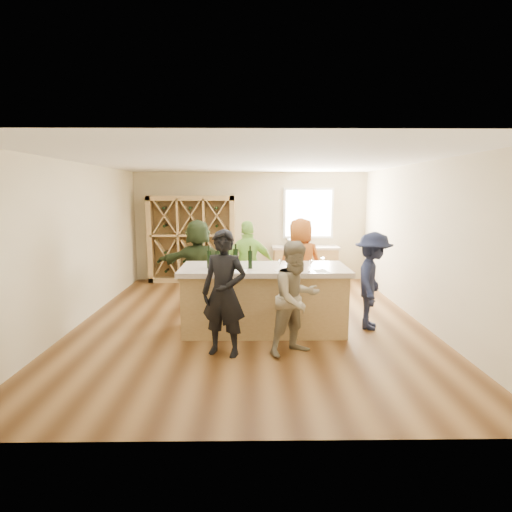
{
  "coord_description": "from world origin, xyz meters",
  "views": [
    {
      "loc": [
        0.01,
        -6.89,
        2.28
      ],
      "look_at": [
        0.1,
        0.2,
        1.15
      ],
      "focal_mm": 28.0,
      "sensor_mm": 36.0,
      "label": 1
    }
  ],
  "objects_px": {
    "sink": "(298,243)",
    "tasting_counter_base": "(264,301)",
    "wine_bottle_c": "(227,258)",
    "person_near_left": "(224,293)",
    "wine_bottle_a": "(209,259)",
    "person_far_left": "(199,264)",
    "wine_bottle_e": "(250,260)",
    "person_far_mid": "(248,266)",
    "person_far_right": "(300,264)",
    "wine_bottle_b": "(218,260)",
    "person_server": "(372,281)",
    "wine_rack": "(192,239)",
    "wine_bottle_d": "(236,259)",
    "person_near_right": "(296,298)"
  },
  "relations": [
    {
      "from": "sink",
      "to": "tasting_counter_base",
      "type": "xyz_separation_m",
      "value": [
        -0.98,
        -3.67,
        -0.51
      ]
    },
    {
      "from": "wine_bottle_c",
      "to": "person_near_left",
      "type": "height_order",
      "value": "person_near_left"
    },
    {
      "from": "wine_bottle_a",
      "to": "sink",
      "type": "bearing_deg",
      "value": 63.83
    },
    {
      "from": "wine_bottle_c",
      "to": "person_near_left",
      "type": "bearing_deg",
      "value": -89.23
    },
    {
      "from": "person_far_left",
      "to": "wine_bottle_e",
      "type": "bearing_deg",
      "value": 119.39
    },
    {
      "from": "wine_bottle_a",
      "to": "person_far_left",
      "type": "xyz_separation_m",
      "value": [
        -0.37,
        1.49,
        -0.34
      ]
    },
    {
      "from": "tasting_counter_base",
      "to": "person_far_mid",
      "type": "bearing_deg",
      "value": 102.49
    },
    {
      "from": "wine_bottle_e",
      "to": "person_far_right",
      "type": "relative_size",
      "value": 0.16
    },
    {
      "from": "person_near_left",
      "to": "person_far_mid",
      "type": "bearing_deg",
      "value": 99.81
    },
    {
      "from": "tasting_counter_base",
      "to": "wine_bottle_b",
      "type": "bearing_deg",
      "value": -162.89
    },
    {
      "from": "wine_bottle_b",
      "to": "person_server",
      "type": "height_order",
      "value": "person_server"
    },
    {
      "from": "person_server",
      "to": "person_far_mid",
      "type": "distance_m",
      "value": 2.37
    },
    {
      "from": "wine_rack",
      "to": "wine_bottle_d",
      "type": "relative_size",
      "value": 6.81
    },
    {
      "from": "wine_bottle_b",
      "to": "wine_bottle_c",
      "type": "relative_size",
      "value": 0.95
    },
    {
      "from": "wine_bottle_d",
      "to": "person_near_right",
      "type": "distance_m",
      "value": 1.26
    },
    {
      "from": "wine_rack",
      "to": "person_near_left",
      "type": "relative_size",
      "value": 1.23
    },
    {
      "from": "sink",
      "to": "person_far_right",
      "type": "relative_size",
      "value": 0.3
    },
    {
      "from": "person_far_mid",
      "to": "wine_bottle_b",
      "type": "bearing_deg",
      "value": 62.27
    },
    {
      "from": "wine_bottle_b",
      "to": "person_near_left",
      "type": "height_order",
      "value": "person_near_left"
    },
    {
      "from": "tasting_counter_base",
      "to": "wine_bottle_d",
      "type": "relative_size",
      "value": 8.05
    },
    {
      "from": "person_near_right",
      "to": "sink",
      "type": "bearing_deg",
      "value": 51.16
    },
    {
      "from": "wine_bottle_e",
      "to": "person_far_right",
      "type": "xyz_separation_m",
      "value": [
        0.98,
        1.42,
        -0.32
      ]
    },
    {
      "from": "person_far_left",
      "to": "wine_bottle_c",
      "type": "bearing_deg",
      "value": 109.66
    },
    {
      "from": "wine_bottle_c",
      "to": "person_near_right",
      "type": "xyz_separation_m",
      "value": [
        1.03,
        -0.92,
        -0.42
      ]
    },
    {
      "from": "wine_bottle_d",
      "to": "person_near_left",
      "type": "xyz_separation_m",
      "value": [
        -0.13,
        -0.81,
        -0.35
      ]
    },
    {
      "from": "wine_bottle_d",
      "to": "person_near_left",
      "type": "height_order",
      "value": "person_near_left"
    },
    {
      "from": "wine_rack",
      "to": "wine_bottle_a",
      "type": "relative_size",
      "value": 7.64
    },
    {
      "from": "sink",
      "to": "person_far_left",
      "type": "xyz_separation_m",
      "value": [
        -2.23,
        -2.3,
        -0.13
      ]
    },
    {
      "from": "tasting_counter_base",
      "to": "wine_bottle_d",
      "type": "height_order",
      "value": "wine_bottle_d"
    },
    {
      "from": "person_near_right",
      "to": "person_far_mid",
      "type": "relative_size",
      "value": 0.93
    },
    {
      "from": "wine_bottle_e",
      "to": "wine_rack",
      "type": "bearing_deg",
      "value": 111.04
    },
    {
      "from": "tasting_counter_base",
      "to": "person_far_left",
      "type": "bearing_deg",
      "value": 132.4
    },
    {
      "from": "wine_bottle_b",
      "to": "person_server",
      "type": "xyz_separation_m",
      "value": [
        2.56,
        0.31,
        -0.41
      ]
    },
    {
      "from": "sink",
      "to": "person_near_right",
      "type": "bearing_deg",
      "value": -96.76
    },
    {
      "from": "wine_rack",
      "to": "person_near_right",
      "type": "xyz_separation_m",
      "value": [
        2.15,
        -4.73,
        -0.29
      ]
    },
    {
      "from": "person_far_right",
      "to": "person_near_right",
      "type": "bearing_deg",
      "value": 71.74
    },
    {
      "from": "sink",
      "to": "wine_bottle_c",
      "type": "relative_size",
      "value": 1.73
    },
    {
      "from": "sink",
      "to": "wine_bottle_b",
      "type": "bearing_deg",
      "value": -113.73
    },
    {
      "from": "wine_bottle_d",
      "to": "wine_bottle_e",
      "type": "xyz_separation_m",
      "value": [
        0.23,
        0.04,
        -0.02
      ]
    },
    {
      "from": "wine_bottle_b",
      "to": "tasting_counter_base",
      "type": "bearing_deg",
      "value": 17.11
    },
    {
      "from": "wine_bottle_a",
      "to": "wine_bottle_e",
      "type": "distance_m",
      "value": 0.66
    },
    {
      "from": "wine_bottle_d",
      "to": "person_far_mid",
      "type": "distance_m",
      "value": 1.45
    },
    {
      "from": "sink",
      "to": "wine_bottle_d",
      "type": "xyz_separation_m",
      "value": [
        -1.43,
        -3.86,
        0.23
      ]
    },
    {
      "from": "wine_bottle_c",
      "to": "wine_bottle_a",
      "type": "bearing_deg",
      "value": -170.96
    },
    {
      "from": "wine_rack",
      "to": "person_far_left",
      "type": "bearing_deg",
      "value": -78.81
    },
    {
      "from": "wine_rack",
      "to": "person_server",
      "type": "relative_size",
      "value": 1.34
    },
    {
      "from": "wine_bottle_d",
      "to": "person_far_mid",
      "type": "relative_size",
      "value": 0.18
    },
    {
      "from": "wine_bottle_c",
      "to": "wine_bottle_d",
      "type": "height_order",
      "value": "wine_bottle_d"
    },
    {
      "from": "person_far_mid",
      "to": "wine_bottle_d",
      "type": "bearing_deg",
      "value": 72.78
    },
    {
      "from": "tasting_counter_base",
      "to": "wine_bottle_c",
      "type": "bearing_deg",
      "value": -173.3
    }
  ]
}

